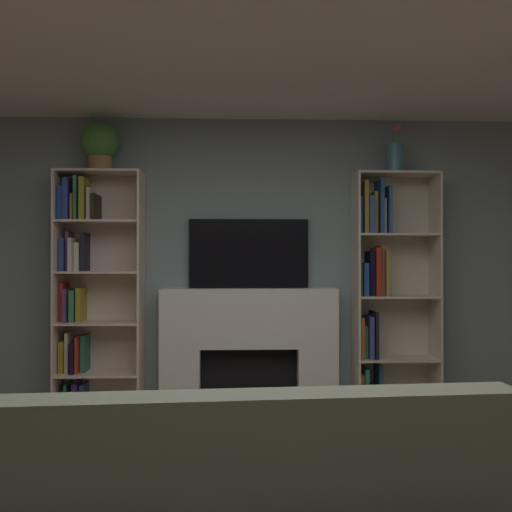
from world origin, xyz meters
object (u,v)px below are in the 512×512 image
at_px(fireplace, 249,351).
at_px(potted_plant, 100,144).
at_px(bookshelf_left, 90,294).
at_px(bookshelf_right, 383,296).
at_px(tv, 249,253).
at_px(vase_with_flowers, 395,157).

xyz_separation_m(fireplace, potted_plant, (-1.23, -0.04, 1.72)).
bearing_deg(potted_plant, bookshelf_left, 160.51).
height_order(bookshelf_right, potted_plant, potted_plant).
height_order(tv, bookshelf_left, bookshelf_left).
distance_m(tv, potted_plant, 1.53).
distance_m(potted_plant, vase_with_flowers, 2.47).
height_order(tv, potted_plant, potted_plant).
height_order(bookshelf_right, vase_with_flowers, vase_with_flowers).
bearing_deg(bookshelf_right, tv, 175.65).
relative_size(bookshelf_right, potted_plant, 5.07).
distance_m(bookshelf_right, potted_plant, 2.69).
distance_m(fireplace, tv, 0.82).
relative_size(tv, potted_plant, 2.47).
bearing_deg(tv, fireplace, -90.00).
height_order(bookshelf_left, potted_plant, potted_plant).
height_order(bookshelf_left, vase_with_flowers, vase_with_flowers).
xyz_separation_m(tv, bookshelf_right, (1.14, -0.09, -0.36)).
bearing_deg(tv, bookshelf_right, -4.35).
bearing_deg(vase_with_flowers, fireplace, 178.20).
bearing_deg(vase_with_flowers, bookshelf_left, 179.27).
bearing_deg(bookshelf_left, tv, 3.83).
bearing_deg(fireplace, bookshelf_right, -0.23).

